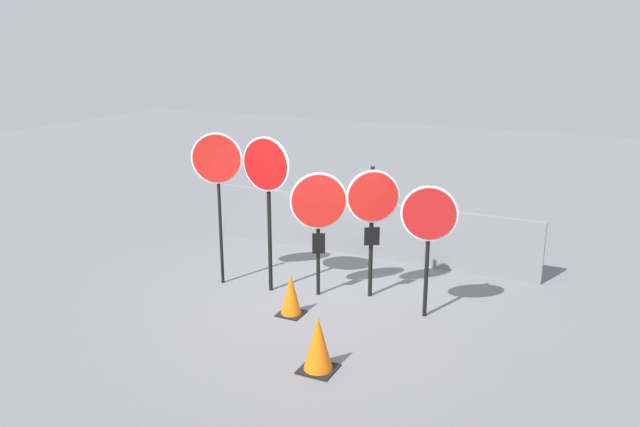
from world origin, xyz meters
The scene contains 9 objects.
ground_plane centered at (0.00, 0.00, 0.00)m, with size 40.00×40.00×0.00m, color slate.
fence_back centered at (0.00, 2.05, 0.54)m, with size 6.35×0.12×1.08m.
stop_sign_0 centered at (-1.69, -0.29, 1.99)m, with size 0.77×0.35×2.57m.
stop_sign_1 centered at (-0.82, -0.22, 1.91)m, with size 0.86×0.15×2.56m.
stop_sign_2 centered at (0.00, -0.04, 1.46)m, with size 0.78×0.48×2.03m.
stop_sign_3 centered at (0.77, 0.28, 1.51)m, with size 0.72×0.47×2.13m.
stop_sign_4 centered at (1.77, -0.07, 1.49)m, with size 0.80×0.23×2.02m.
traffic_cone_0 centered at (1.01, -2.14, 0.36)m, with size 0.44×0.44×0.73m.
traffic_cone_1 centered at (-0.07, -0.85, 0.32)m, with size 0.37×0.37×0.65m.
Camera 1 is at (4.07, -8.42, 4.04)m, focal length 35.00 mm.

